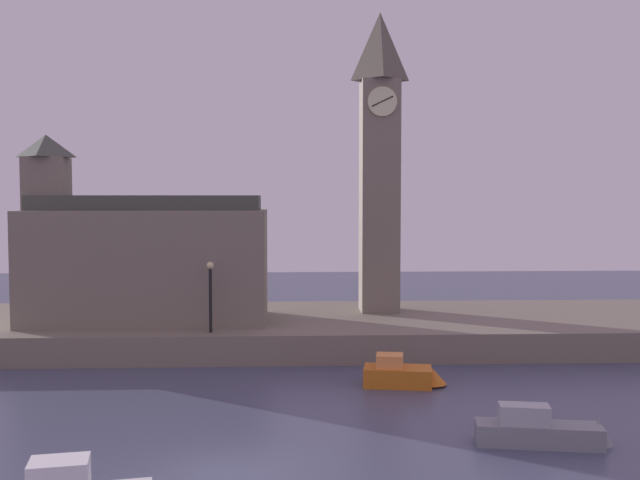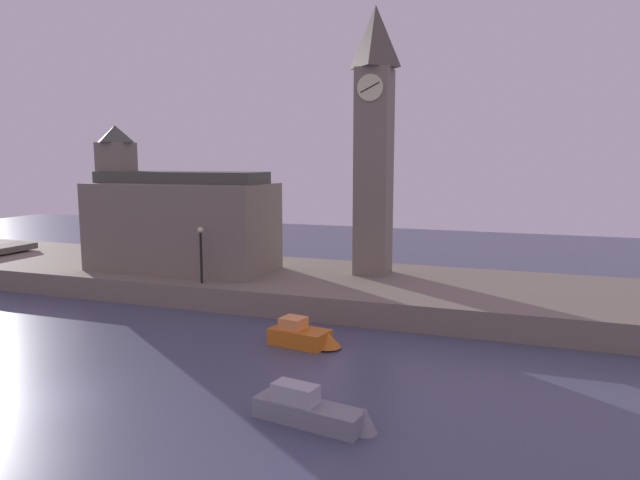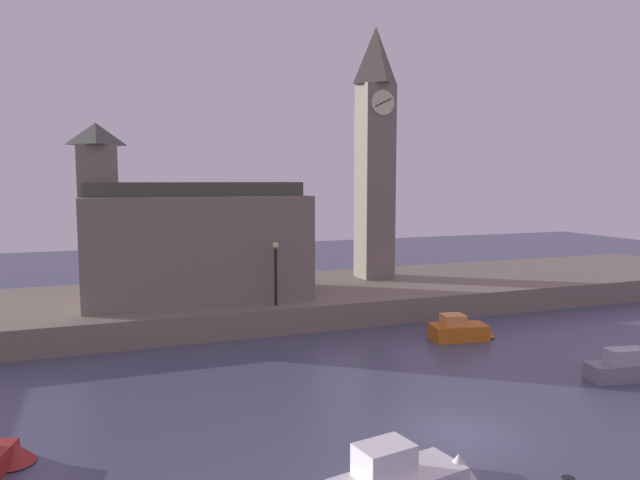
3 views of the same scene
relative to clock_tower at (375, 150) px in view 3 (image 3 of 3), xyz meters
name	(u,v)px [view 3 (image 3 of 3)]	position (x,y,z in m)	size (l,w,h in m)	color
ground_plane	(458,434)	(-7.32, -21.81, -10.59)	(120.00, 120.00, 0.00)	#474C66
far_embankment	(284,299)	(-7.32, -1.81, -9.84)	(70.00, 12.00, 1.50)	slate
clock_tower	(375,150)	(0.00, 0.00, 0.00)	(2.44, 2.48, 17.55)	slate
parliament_hall	(189,241)	(-13.52, -2.95, -5.65)	(12.95, 5.73, 10.13)	slate
streetlamp	(276,266)	(-9.28, -6.71, -6.85)	(0.36, 0.36, 3.56)	black
boat_patrol_orange	(463,330)	(-0.32, -11.76, -10.08)	(3.84, 1.99, 1.40)	orange
boat_ferry_white	(413,474)	(-10.50, -24.42, -10.16)	(4.70, 2.16, 1.61)	silver
boat_cruiser_grey	(640,367)	(3.22, -19.72, -10.11)	(4.77, 1.83, 1.49)	gray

